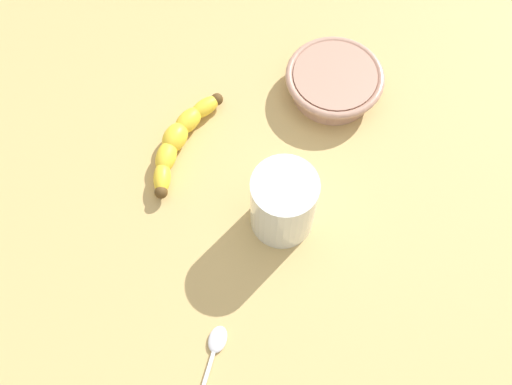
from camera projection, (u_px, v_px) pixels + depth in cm
name	position (u px, v px, depth cm)	size (l,w,h in cm)	color
wooden_tabletop	(287.00, 188.00, 87.71)	(120.00, 120.00, 3.00)	tan
banana	(179.00, 139.00, 87.51)	(15.00, 14.27, 3.46)	yellow
smoothie_glass	(283.00, 205.00, 79.10)	(8.95, 8.95, 11.48)	silver
ceramic_bowl	(334.00, 81.00, 90.89)	(15.29, 15.29, 4.35)	tan
teaspoon	(216.00, 344.00, 76.10)	(7.89, 9.83, 0.80)	silver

